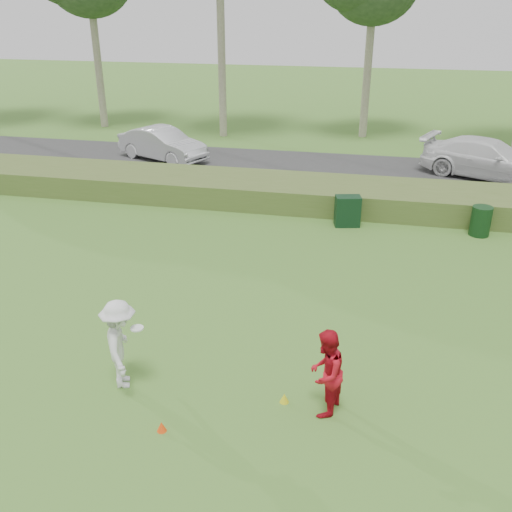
% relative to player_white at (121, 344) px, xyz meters
% --- Properties ---
extents(ground, '(120.00, 120.00, 0.00)m').
position_rel_player_white_xyz_m(ground, '(1.96, 0.17, -0.99)').
color(ground, '#3A6E24').
rests_on(ground, ground).
extents(reed_strip, '(80.00, 3.00, 0.90)m').
position_rel_player_white_xyz_m(reed_strip, '(1.96, 12.17, -0.54)').
color(reed_strip, '#445D25').
rests_on(reed_strip, ground).
extents(park_road, '(80.00, 6.00, 0.06)m').
position_rel_player_white_xyz_m(park_road, '(1.96, 17.17, -0.96)').
color(park_road, '#2D2D2D').
rests_on(park_road, ground).
extents(player_white, '(1.16, 1.45, 1.97)m').
position_rel_player_white_xyz_m(player_white, '(0.00, 0.00, 0.00)').
color(player_white, silver).
rests_on(player_white, ground).
extents(player_red, '(0.88, 1.03, 1.83)m').
position_rel_player_white_xyz_m(player_red, '(4.22, -0.01, -0.07)').
color(player_red, '#B60F1D').
rests_on(player_red, ground).
extents(cone_orange, '(0.19, 0.19, 0.20)m').
position_rel_player_white_xyz_m(cone_orange, '(1.28, -1.21, -0.88)').
color(cone_orange, '#FF460D').
rests_on(cone_orange, ground).
extents(cone_yellow, '(0.19, 0.19, 0.21)m').
position_rel_player_white_xyz_m(cone_yellow, '(3.42, 0.10, -0.88)').
color(cone_yellow, yellow).
rests_on(cone_yellow, ground).
extents(utility_cabinet, '(0.97, 0.73, 1.09)m').
position_rel_player_white_xyz_m(utility_cabinet, '(4.00, 10.20, -0.44)').
color(utility_cabinet, black).
rests_on(utility_cabinet, ground).
extents(trash_bin, '(0.73, 0.73, 1.02)m').
position_rel_player_white_xyz_m(trash_bin, '(8.51, 10.25, -0.47)').
color(trash_bin, black).
rests_on(trash_bin, ground).
extents(car_mid, '(4.99, 3.43, 1.56)m').
position_rel_player_white_xyz_m(car_mid, '(-5.53, 17.17, -0.15)').
color(car_mid, silver).
rests_on(car_mid, park_road).
extents(car_right, '(6.24, 4.35, 1.68)m').
position_rel_player_white_xyz_m(car_right, '(9.71, 17.35, -0.09)').
color(car_right, silver).
rests_on(car_right, park_road).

